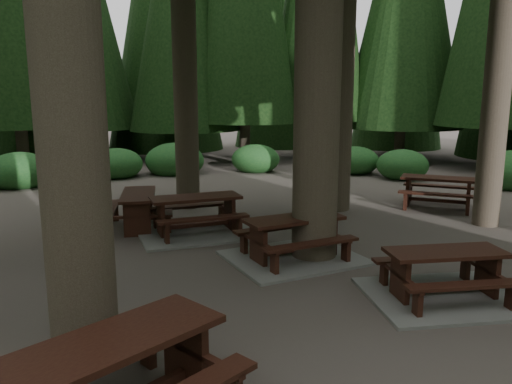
{
  "coord_description": "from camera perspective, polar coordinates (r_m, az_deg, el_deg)",
  "views": [
    {
      "loc": [
        -1.62,
        -8.64,
        3.03
      ],
      "look_at": [
        -0.16,
        1.22,
        1.1
      ],
      "focal_mm": 35.0,
      "sensor_mm": 36.0,
      "label": 1
    }
  ],
  "objects": [
    {
      "name": "picnic_table_a",
      "position": [
        9.43,
        4.34,
        -6.04
      ],
      "size": [
        2.87,
        2.6,
        0.81
      ],
      "rotation": [
        0.0,
        0.0,
        0.31
      ],
      "color": "gray",
      "rests_on": "ground"
    },
    {
      "name": "picnic_table_e",
      "position": [
        4.98,
        -15.89,
        -18.84
      ],
      "size": [
        2.64,
        2.57,
        0.89
      ],
      "rotation": [
        0.0,
        0.0,
        0.67
      ],
      "color": "black",
      "rests_on": "ground"
    },
    {
      "name": "picnic_table_b",
      "position": [
        11.86,
        -13.26,
        -1.44
      ],
      "size": [
        1.58,
        1.94,
        0.82
      ],
      "rotation": [
        0.0,
        0.0,
        1.6
      ],
      "color": "black",
      "rests_on": "ground"
    },
    {
      "name": "shrub_ring",
      "position": [
        10.03,
        5.3,
        -4.3
      ],
      "size": [
        23.86,
        24.64,
        1.49
      ],
      "color": "#1F5C29",
      "rests_on": "ground"
    },
    {
      "name": "picnic_table_c",
      "position": [
        11.19,
        -6.86,
        -3.25
      ],
      "size": [
        2.89,
        2.56,
        0.85
      ],
      "rotation": [
        0.0,
        0.0,
        0.22
      ],
      "color": "gray",
      "rests_on": "ground"
    },
    {
      "name": "ground",
      "position": [
        9.3,
        2.1,
        -8.06
      ],
      "size": [
        80.0,
        80.0,
        0.0
      ],
      "primitive_type": "plane",
      "color": "#524842",
      "rests_on": "ground"
    },
    {
      "name": "picnic_table_f",
      "position": [
        8.15,
        20.66,
        -9.66
      ],
      "size": [
        2.25,
        1.86,
        0.76
      ],
      "rotation": [
        0.0,
        0.0,
        0.0
      ],
      "color": "gray",
      "rests_on": "ground"
    },
    {
      "name": "picnic_table_d",
      "position": [
        14.54,
        20.09,
        0.49
      ],
      "size": [
        2.48,
        2.35,
        0.84
      ],
      "rotation": [
        0.0,
        0.0,
        -0.54
      ],
      "color": "black",
      "rests_on": "ground"
    }
  ]
}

